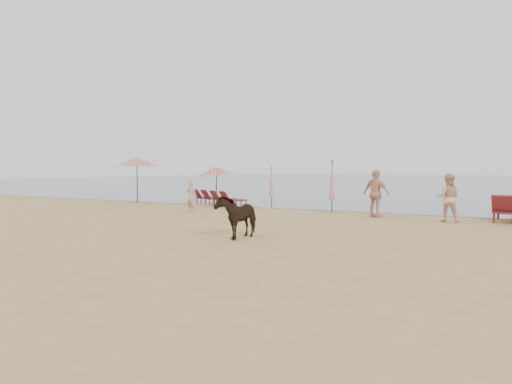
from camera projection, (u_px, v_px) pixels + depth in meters
ground at (170, 240)px, 11.80m from camera, size 120.00×120.00×0.00m
sea at (441, 180)px, 82.16m from camera, size 160.00×140.00×0.06m
lounger_cluster_left at (217, 198)px, 23.74m from camera, size 3.80×2.81×0.55m
umbrella_open_left_a at (137, 161)px, 25.03m from camera, size 2.37×2.37×2.70m
umbrella_open_left_b at (216, 170)px, 22.05m from camera, size 1.73×1.76×2.20m
umbrella_closed_left at (272, 182)px, 22.36m from camera, size 0.26×0.26×2.13m
umbrella_closed_right at (332, 180)px, 19.32m from camera, size 0.29×0.29×2.39m
cow at (238, 216)px, 12.17m from camera, size 0.71×1.48×1.24m
beachgoer_left at (192, 196)px, 19.32m from camera, size 0.58×0.42×1.48m
beachgoer_right_a at (448, 198)px, 15.86m from camera, size 0.89×0.70×1.79m
beachgoer_right_b at (376, 193)px, 17.34m from camera, size 1.24×0.87×1.95m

